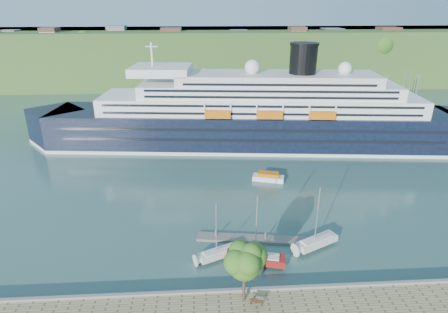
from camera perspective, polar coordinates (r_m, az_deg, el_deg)
ground at (r=52.31m, az=6.23°, el=-20.19°), size 400.00×400.00×0.00m
far_hillside at (r=184.51m, az=-1.18°, el=15.10°), size 400.00×50.00×24.00m
quay_coping at (r=51.40m, az=6.32°, el=-19.39°), size 220.00×0.50×0.30m
cruise_ship at (r=96.92m, az=4.20°, el=9.17°), size 119.25×28.39×26.53m
park_bench at (r=49.19m, az=4.97°, el=-21.05°), size 1.75×1.10×1.05m
promenade_tree at (r=46.97m, az=3.13°, el=-16.95°), size 5.47×5.47×9.06m
floating_pontoon at (r=61.61m, az=4.40°, el=-12.41°), size 18.09×4.73×0.40m
sailboat_white_near at (r=55.22m, az=-0.73°, el=-11.49°), size 7.16×4.65×9.02m
sailboat_red at (r=53.69m, az=5.53°, el=-11.66°), size 8.54×4.12×10.64m
sailboat_white_far at (r=58.96m, az=14.33°, el=-9.29°), size 7.92×5.42×10.05m
tender_launch at (r=80.57m, az=6.77°, el=-3.05°), size 7.03×3.98×1.84m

